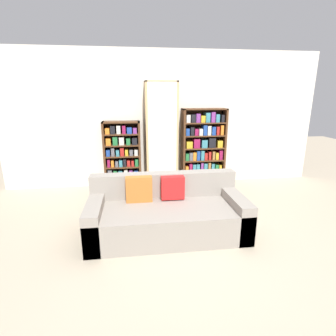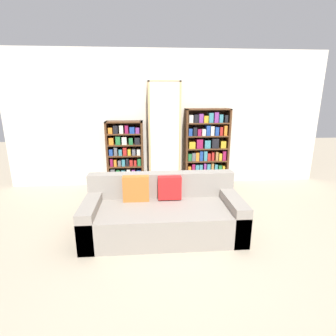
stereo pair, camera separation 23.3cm
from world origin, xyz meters
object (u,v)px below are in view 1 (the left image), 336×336
(display_cabinet, at_px, (161,136))
(bookshelf_right, at_px, (203,148))
(bookshelf_left, at_px, (122,156))
(wine_bottle, at_px, (188,192))
(couch, at_px, (167,214))

(display_cabinet, relative_size, bookshelf_right, 1.32)
(bookshelf_left, bearing_deg, wine_bottle, -36.09)
(bookshelf_left, height_order, wine_bottle, bookshelf_left)
(bookshelf_left, bearing_deg, display_cabinet, -1.17)
(display_cabinet, xyz_separation_m, wine_bottle, (0.38, -0.83, -0.88))
(couch, xyz_separation_m, display_cabinet, (0.14, 1.90, 0.77))
(display_cabinet, height_order, bookshelf_right, display_cabinet)
(bookshelf_right, bearing_deg, display_cabinet, -178.98)
(bookshelf_left, xyz_separation_m, bookshelf_right, (1.65, -0.00, 0.11))
(display_cabinet, xyz_separation_m, bookshelf_right, (0.86, 0.02, -0.27))
(bookshelf_left, distance_m, display_cabinet, 0.88)
(couch, relative_size, display_cabinet, 1.00)
(bookshelf_left, distance_m, bookshelf_right, 1.65)
(bookshelf_left, relative_size, wine_bottle, 3.46)
(bookshelf_right, xyz_separation_m, wine_bottle, (-0.48, -0.85, -0.61))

